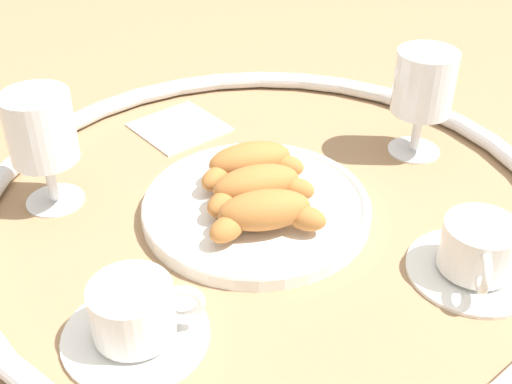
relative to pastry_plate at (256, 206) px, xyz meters
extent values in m
plane|color=#997551|center=(-0.01, 0.00, -0.01)|extent=(2.20, 2.20, 0.00)
torus|color=silver|center=(-0.01, 0.00, 0.00)|extent=(0.68, 0.68, 0.02)
cylinder|color=white|center=(0.00, 0.00, 0.00)|extent=(0.26, 0.26, 0.02)
torus|color=white|center=(0.00, 0.00, 0.00)|extent=(0.26, 0.26, 0.01)
ellipsoid|color=#AD6B33|center=(-0.01, -0.05, 0.03)|extent=(0.10, 0.06, 0.04)
ellipsoid|color=#AD6B33|center=(0.03, -0.04, 0.02)|extent=(0.05, 0.05, 0.03)
ellipsoid|color=#AD6B33|center=(-0.05, -0.03, 0.02)|extent=(0.05, 0.05, 0.03)
ellipsoid|color=#AD6B33|center=(0.00, 0.00, 0.03)|extent=(0.10, 0.06, 0.04)
ellipsoid|color=#AD6B33|center=(0.04, 0.01, 0.02)|extent=(0.05, 0.05, 0.03)
ellipsoid|color=#AD6B33|center=(-0.04, 0.02, 0.02)|extent=(0.05, 0.05, 0.03)
ellipsoid|color=#AD6B33|center=(0.01, 0.05, 0.03)|extent=(0.11, 0.07, 0.04)
ellipsoid|color=#AD6B33|center=(0.06, 0.05, 0.02)|extent=(0.05, 0.04, 0.03)
ellipsoid|color=#AD6B33|center=(-0.03, 0.07, 0.02)|extent=(0.05, 0.05, 0.03)
cylinder|color=white|center=(-0.16, 0.18, -0.01)|extent=(0.14, 0.14, 0.01)
cylinder|color=white|center=(-0.16, 0.18, 0.02)|extent=(0.08, 0.08, 0.05)
cylinder|color=brown|center=(-0.16, 0.18, 0.05)|extent=(0.07, 0.07, 0.01)
torus|color=white|center=(-0.14, 0.22, 0.03)|extent=(0.03, 0.04, 0.04)
cylinder|color=white|center=(0.18, 0.13, -0.01)|extent=(0.14, 0.14, 0.01)
cylinder|color=white|center=(0.18, 0.13, 0.02)|extent=(0.08, 0.08, 0.05)
cylinder|color=brown|center=(0.18, 0.13, 0.05)|extent=(0.07, 0.07, 0.01)
torus|color=white|center=(0.13, 0.14, 0.03)|extent=(0.04, 0.02, 0.04)
cylinder|color=white|center=(-0.25, -0.04, -0.01)|extent=(0.07, 0.07, 0.01)
cylinder|color=white|center=(-0.25, -0.04, 0.02)|extent=(0.01, 0.01, 0.05)
cylinder|color=white|center=(-0.25, -0.04, 0.09)|extent=(0.08, 0.08, 0.08)
cylinder|color=#E0CC4C|center=(-0.25, -0.04, 0.08)|extent=(0.07, 0.07, 0.06)
cylinder|color=white|center=(0.21, -0.12, -0.01)|extent=(0.07, 0.07, 0.01)
cylinder|color=white|center=(0.21, -0.12, 0.02)|extent=(0.01, 0.01, 0.05)
cylinder|color=white|center=(0.21, -0.12, 0.09)|extent=(0.08, 0.08, 0.08)
cylinder|color=yellow|center=(0.21, -0.12, 0.08)|extent=(0.07, 0.07, 0.05)
cube|color=silver|center=(0.02, -0.23, -0.01)|extent=(0.14, 0.14, 0.01)
camera|label=1|loc=(0.24, 0.56, 0.44)|focal=46.11mm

